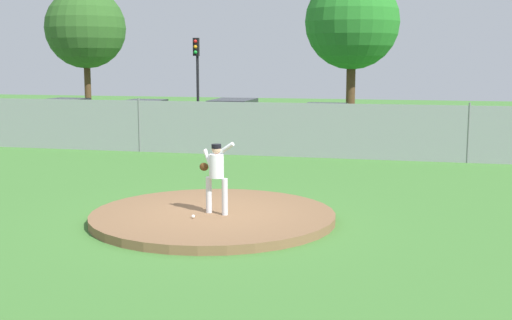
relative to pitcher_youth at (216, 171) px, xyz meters
The scene contains 15 objects.
ground_plane 6.22m from the pitcher_youth, 91.07° to the left, with size 80.00×80.00×0.00m, color #427A33.
asphalt_strip 14.66m from the pitcher_youth, 90.45° to the left, with size 44.00×7.00×0.01m, color #2B2B2D.
pitchers_mound 1.06m from the pitcher_youth, 134.95° to the left, with size 5.40×5.40×0.19m, color brown.
pitcher_youth is the anchor object (origin of this frame).
baseball 1.11m from the pitcher_youth, 125.26° to the right, with size 0.07×0.07×0.07m, color white.
chainlink_fence 10.12m from the pitcher_youth, 90.65° to the left, with size 30.27×0.07×2.07m.
parked_car_slate 16.14m from the pitcher_youth, 118.80° to the left, with size 1.97×4.59×1.70m.
parked_car_burgundy 15.24m from the pitcher_youth, 77.03° to the left, with size 1.95×4.41×1.58m.
parked_car_silver 15.36m from the pitcher_youth, 104.12° to the left, with size 1.97×4.75×1.77m.
parked_car_navy 18.54m from the pitcher_youth, 129.48° to the left, with size 2.04×4.37×1.70m.
parked_car_teal 14.41m from the pitcher_youth, 88.46° to the left, with size 1.96×4.54×1.65m.
traffic_cone_orange 13.95m from the pitcher_youth, 116.19° to the left, with size 0.40×0.40×0.55m.
traffic_light_near 20.32m from the pitcher_youth, 109.63° to the left, with size 0.28×0.46×4.59m.
tree_slender_far 26.99m from the pitcher_youth, 123.26° to the left, with size 4.63×4.63×7.61m.
tree_broad_left 23.13m from the pitcher_youth, 88.32° to the left, with size 5.02×5.02×7.99m.
Camera 1 is at (4.30, -13.80, 3.54)m, focal length 46.99 mm.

